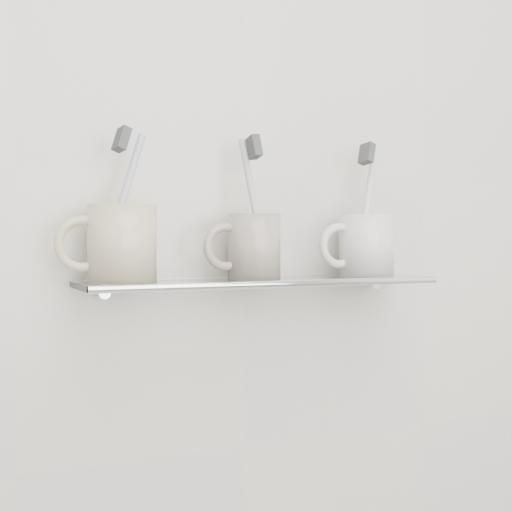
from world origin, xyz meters
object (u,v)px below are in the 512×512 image
mug_right (366,245)px  mug_center (254,246)px  shelf_glass (262,282)px  mug_left (122,244)px

mug_right → mug_center: bearing=-163.8°
mug_right → shelf_glass: bearing=-162.1°
mug_center → mug_right: mug_right is taller
shelf_glass → mug_right: mug_right is taller
shelf_glass → mug_center: mug_center is taller
mug_center → shelf_glass: bearing=-25.9°
mug_left → mug_center: bearing=15.9°
shelf_glass → mug_center: (-0.01, 0.00, 0.05)m
shelf_glass → mug_left: bearing=178.5°
shelf_glass → mug_left: mug_left is taller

